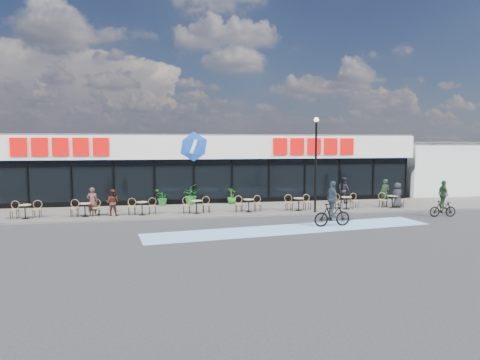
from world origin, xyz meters
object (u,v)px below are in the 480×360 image
object	(u,v)px
patron_left	(92,202)
pedestrian_c	(397,195)
potted_plant_right	(232,196)
pedestrian_b	(344,190)
potted_plant_left	(162,197)
potted_plant_mid	(190,195)
pedestrian_a	(385,192)
cyclist_b	(443,202)
cyclist_a	(332,208)
lamp_post	(316,157)
patron_right	(113,202)

from	to	relation	value
patron_left	pedestrian_c	size ratio (longest dim) A/B	1.02
potted_plant_right	pedestrian_b	xyz separation A→B (m)	(7.29, -0.94, 0.33)
potted_plant_left	pedestrian_c	distance (m)	14.52
potted_plant_right	patron_left	bearing A→B (deg)	-158.87
potted_plant_mid	pedestrian_a	world-z (taller)	pedestrian_a
pedestrian_b	cyclist_b	world-z (taller)	cyclist_b
patron_left	cyclist_a	distance (m)	12.67
potted_plant_left	patron_left	distance (m)	4.93
cyclist_a	patron_left	bearing A→B (deg)	158.90
lamp_post	pedestrian_a	xyz separation A→B (m)	(5.18, 1.62, -2.34)
pedestrian_a	potted_plant_mid	bearing A→B (deg)	-127.57
lamp_post	cyclist_b	bearing A→B (deg)	-17.97
potted_plant_right	cyclist_a	bearing A→B (deg)	-64.42
potted_plant_mid	pedestrian_a	xyz separation A→B (m)	(11.99, -2.78, 0.20)
pedestrian_b	cyclist_b	distance (m)	6.33
potted_plant_left	patron_right	distance (m)	4.26
patron_right	pedestrian_b	bearing A→B (deg)	-157.15
potted_plant_mid	cyclist_b	bearing A→B (deg)	-26.04
patron_right	potted_plant_right	bearing A→B (deg)	-141.65
pedestrian_a	cyclist_a	world-z (taller)	cyclist_a
pedestrian_c	cyclist_a	world-z (taller)	cyclist_a
pedestrian_a	pedestrian_b	distance (m)	2.58
potted_plant_mid	pedestrian_b	distance (m)	10.04
pedestrian_c	cyclist_b	world-z (taller)	cyclist_b
pedestrian_c	cyclist_a	bearing A→B (deg)	29.00
cyclist_a	patron_right	bearing A→B (deg)	157.44
potted_plant_right	patron_right	distance (m)	7.78
potted_plant_left	pedestrian_b	xyz separation A→B (m)	(11.71, -1.04, 0.34)
patron_left	potted_plant_left	bearing A→B (deg)	-143.06
potted_plant_mid	cyclist_b	xyz separation A→B (m)	(13.36, -6.53, 0.10)
potted_plant_left	pedestrian_a	size ratio (longest dim) A/B	0.61
lamp_post	cyclist_b	world-z (taller)	lamp_post
potted_plant_mid	potted_plant_right	xyz separation A→B (m)	(2.68, -0.24, -0.12)
pedestrian_a	pedestrian_b	world-z (taller)	pedestrian_b
potted_plant_right	patron_left	distance (m)	8.72
pedestrian_a	pedestrian_b	size ratio (longest dim) A/B	0.98
cyclist_b	pedestrian_c	bearing A→B (deg)	108.84
pedestrian_a	cyclist_a	bearing A→B (deg)	-71.93
pedestrian_b	potted_plant_left	bearing A→B (deg)	68.13
potted_plant_left	pedestrian_c	xyz separation A→B (m)	(14.10, -3.46, 0.26)
pedestrian_b	cyclist_a	xyz separation A→B (m)	(-3.60, -6.76, -0.07)
potted_plant_left	pedestrian_a	bearing A→B (deg)	-10.88
pedestrian_b	pedestrian_c	xyz separation A→B (m)	(2.39, -2.42, -0.09)
cyclist_a	potted_plant_mid	bearing A→B (deg)	128.72
potted_plant_right	pedestrian_a	size ratio (longest dim) A/B	0.62
patron_left	pedestrian_a	distance (m)	17.45
potted_plant_right	patron_left	xyz separation A→B (m)	(-8.13, -3.14, 0.26)
lamp_post	potted_plant_left	distance (m)	9.91
potted_plant_right	pedestrian_a	xyz separation A→B (m)	(9.31, -2.54, 0.32)
lamp_post	pedestrian_b	world-z (taller)	lamp_post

